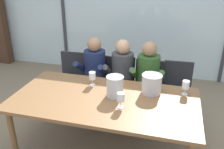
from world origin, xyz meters
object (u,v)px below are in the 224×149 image
object	(u,v)px
person_charcoal_jacket	(121,75)
chair_left_of_center	(95,79)
chair_near_window_right	(177,87)
wine_glass_by_left_taster	(186,85)
chair_center	(120,82)
dining_table	(104,103)
chair_near_curtain	(72,75)
person_olive_shirt	(147,78)
ice_bucket_secondary	(115,86)
wine_glass_center_pour	(121,98)
chair_right_of_center	(148,85)
wine_glass_near_bucket	(92,76)
person_navy_polo	(93,72)
ice_bucket_primary	(152,84)

from	to	relation	value
person_charcoal_jacket	chair_left_of_center	bearing A→B (deg)	166.51
chair_left_of_center	chair_near_window_right	bearing A→B (deg)	0.12
wine_glass_by_left_taster	chair_center	bearing A→B (deg)	146.41
dining_table	chair_near_curtain	xyz separation A→B (m)	(-0.84, 0.98, -0.17)
chair_center	person_olive_shirt	bearing A→B (deg)	-25.03
ice_bucket_secondary	wine_glass_center_pour	xyz separation A→B (m)	(0.13, -0.24, -0.01)
chair_near_curtain	chair_right_of_center	world-z (taller)	same
wine_glass_center_pour	ice_bucket_secondary	bearing A→B (deg)	118.22
wine_glass_by_left_taster	chair_near_curtain	bearing A→B (deg)	159.89
chair_near_window_right	wine_glass_near_bucket	size ratio (longest dim) A/B	5.01
chair_right_of_center	person_navy_polo	size ratio (longest dim) A/B	0.73
person_navy_polo	person_charcoal_jacket	distance (m)	0.43
chair_near_window_right	wine_glass_center_pour	size ratio (longest dim) A/B	5.01
chair_near_curtain	chair_near_window_right	bearing A→B (deg)	-1.96
wine_glass_by_left_taster	wine_glass_center_pour	xyz separation A→B (m)	(-0.67, -0.49, -0.00)
person_olive_shirt	ice_bucket_secondary	world-z (taller)	person_olive_shirt
chair_right_of_center	wine_glass_center_pour	world-z (taller)	wine_glass_center_pour
chair_center	ice_bucket_primary	distance (m)	0.93
person_olive_shirt	ice_bucket_primary	bearing A→B (deg)	-81.66
person_olive_shirt	wine_glass_near_bucket	xyz separation A→B (m)	(-0.64, -0.52, 0.18)
person_olive_shirt	wine_glass_center_pour	world-z (taller)	person_olive_shirt
chair_left_of_center	dining_table	bearing A→B (deg)	-67.33
person_charcoal_jacket	wine_glass_by_left_taster	world-z (taller)	person_charcoal_jacket
chair_left_of_center	person_navy_polo	xyz separation A→B (m)	(0.01, -0.11, 0.17)
person_olive_shirt	chair_near_curtain	bearing A→B (deg)	169.59
chair_center	wine_glass_by_left_taster	world-z (taller)	wine_glass_by_left_taster
chair_left_of_center	chair_center	distance (m)	0.41
dining_table	chair_near_curtain	bearing A→B (deg)	130.65
wine_glass_by_left_taster	wine_glass_near_bucket	distance (m)	1.15
ice_bucket_secondary	person_charcoal_jacket	bearing A→B (deg)	97.22
chair_right_of_center	wine_glass_center_pour	size ratio (longest dim) A/B	5.01
ice_bucket_primary	wine_glass_by_left_taster	bearing A→B (deg)	9.11
chair_left_of_center	chair_center	xyz separation A→B (m)	(0.41, 0.02, 0.00)
person_olive_shirt	ice_bucket_secondary	xyz separation A→B (m)	(-0.29, -0.73, 0.19)
chair_near_curtain	wine_glass_near_bucket	xyz separation A→B (m)	(0.59, -0.68, 0.35)
wine_glass_near_bucket	dining_table	bearing A→B (deg)	-50.83
chair_left_of_center	ice_bucket_primary	world-z (taller)	ice_bucket_primary
person_olive_shirt	wine_glass_by_left_taster	size ratio (longest dim) A/B	6.85
ice_bucket_secondary	wine_glass_by_left_taster	xyz separation A→B (m)	(0.79, 0.25, -0.00)
chair_near_curtain	wine_glass_near_bucket	distance (m)	0.96
chair_left_of_center	wine_glass_near_bucket	world-z (taller)	wine_glass_near_bucket
ice_bucket_primary	dining_table	bearing A→B (deg)	-151.22
chair_near_window_right	chair_center	bearing A→B (deg)	-179.96
wine_glass_by_left_taster	chair_left_of_center	bearing A→B (deg)	155.99
wine_glass_by_left_taster	wine_glass_near_bucket	world-z (taller)	same
chair_near_curtain	chair_left_of_center	distance (m)	0.41
person_charcoal_jacket	wine_glass_near_bucket	world-z (taller)	person_charcoal_jacket
chair_near_curtain	person_charcoal_jacket	size ratio (longest dim) A/B	0.73
chair_near_curtain	ice_bucket_primary	distance (m)	1.56
chair_left_of_center	ice_bucket_secondary	bearing A→B (deg)	-59.69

